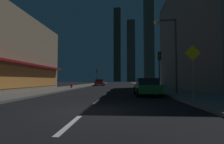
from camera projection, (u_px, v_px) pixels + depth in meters
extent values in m
cube|color=black|center=(115.00, 86.00, 38.74)|extent=(78.00, 136.00, 0.10)
cube|color=#605E59|center=(146.00, 85.00, 38.33)|extent=(4.00, 76.00, 0.15)
cube|color=#605E59|center=(86.00, 85.00, 39.16)|extent=(4.00, 76.00, 0.15)
cube|color=silver|center=(70.00, 124.00, 4.84)|extent=(0.16, 2.20, 0.01)
cube|color=silver|center=(97.00, 101.00, 10.02)|extent=(0.16, 2.20, 0.01)
cube|color=silver|center=(105.00, 94.00, 15.21)|extent=(0.16, 2.20, 0.01)
cube|color=silver|center=(110.00, 91.00, 20.39)|extent=(0.16, 2.20, 0.01)
cube|color=silver|center=(112.00, 88.00, 25.58)|extent=(0.16, 2.20, 0.01)
cube|color=#D88C3F|center=(28.00, 77.00, 18.56)|extent=(0.10, 15.86, 2.20)
cube|color=maroon|center=(31.00, 65.00, 18.60)|extent=(0.90, 16.46, 0.20)
cube|color=slate|center=(219.00, 34.00, 22.28)|extent=(11.00, 20.00, 14.79)
cube|color=#353227|center=(117.00, 45.00, 142.64)|extent=(5.98, 6.95, 62.59)
cube|color=#434032|center=(131.00, 51.00, 127.37)|extent=(6.01, 6.35, 46.97)
cube|color=#4E4A3A|center=(149.00, 35.00, 128.58)|extent=(7.45, 5.42, 71.53)
cube|color=#635E4A|center=(169.00, 54.00, 126.76)|extent=(6.06, 5.50, 41.91)
cube|color=#1E722D|center=(147.00, 88.00, 13.92)|extent=(1.80, 4.20, 0.65)
cube|color=black|center=(147.00, 81.00, 13.75)|extent=(1.64, 2.00, 0.55)
cylinder|color=black|center=(135.00, 90.00, 15.35)|extent=(0.22, 0.68, 0.68)
cylinder|color=black|center=(154.00, 90.00, 15.25)|extent=(0.22, 0.68, 0.68)
cylinder|color=black|center=(138.00, 93.00, 12.56)|extent=(0.22, 0.68, 0.68)
cylinder|color=black|center=(162.00, 93.00, 12.46)|extent=(0.22, 0.68, 0.68)
sphere|color=white|center=(138.00, 87.00, 16.00)|extent=(0.18, 0.18, 0.18)
sphere|color=white|center=(150.00, 87.00, 15.93)|extent=(0.18, 0.18, 0.18)
cube|color=#B21919|center=(100.00, 83.00, 38.41)|extent=(1.80, 4.20, 0.65)
cube|color=black|center=(100.00, 81.00, 38.24)|extent=(1.64, 2.00, 0.55)
cylinder|color=black|center=(97.00, 84.00, 39.84)|extent=(0.22, 0.68, 0.68)
cylinder|color=black|center=(104.00, 84.00, 39.74)|extent=(0.22, 0.68, 0.68)
cylinder|color=black|center=(95.00, 84.00, 37.05)|extent=(0.22, 0.68, 0.68)
cylinder|color=black|center=(103.00, 84.00, 36.95)|extent=(0.22, 0.68, 0.68)
sphere|color=white|center=(99.00, 83.00, 40.49)|extent=(0.18, 0.18, 0.18)
sphere|color=white|center=(103.00, 83.00, 40.42)|extent=(0.18, 0.18, 0.18)
cylinder|color=red|center=(71.00, 86.00, 24.44)|extent=(0.22, 0.22, 0.55)
sphere|color=red|center=(71.00, 84.00, 24.46)|extent=(0.21, 0.21, 0.21)
cylinder|color=red|center=(71.00, 88.00, 24.43)|extent=(0.30, 0.30, 0.06)
cylinder|color=red|center=(70.00, 86.00, 24.45)|extent=(0.10, 0.10, 0.10)
cylinder|color=red|center=(73.00, 86.00, 24.44)|extent=(0.10, 0.10, 0.10)
cylinder|color=#2D2D2D|center=(159.00, 71.00, 17.78)|extent=(0.12, 0.12, 4.20)
cube|color=black|center=(159.00, 56.00, 17.66)|extent=(0.32, 0.24, 0.90)
sphere|color=red|center=(160.00, 53.00, 17.54)|extent=(0.18, 0.18, 0.18)
sphere|color=#F2B20C|center=(160.00, 56.00, 17.53)|extent=(0.18, 0.18, 0.18)
sphere|color=#19D833|center=(160.00, 58.00, 17.52)|extent=(0.18, 0.18, 0.18)
cylinder|color=#2D2D2D|center=(97.00, 77.00, 46.42)|extent=(0.12, 0.12, 4.20)
cube|color=black|center=(97.00, 71.00, 46.29)|extent=(0.32, 0.24, 0.90)
sphere|color=red|center=(97.00, 70.00, 46.18)|extent=(0.18, 0.18, 0.18)
sphere|color=#F2B20C|center=(97.00, 71.00, 46.17)|extent=(0.18, 0.18, 0.18)
sphere|color=#19D833|center=(97.00, 72.00, 46.15)|extent=(0.18, 0.18, 0.18)
cylinder|color=#38383D|center=(176.00, 56.00, 14.43)|extent=(0.16, 0.16, 6.50)
cylinder|color=#38383D|center=(166.00, 20.00, 14.63)|extent=(1.60, 0.12, 0.12)
sphere|color=#FCF7CC|center=(157.00, 22.00, 14.67)|extent=(0.56, 0.56, 0.56)
cylinder|color=slate|center=(193.00, 79.00, 9.57)|extent=(0.08, 0.08, 2.40)
cube|color=yellow|center=(193.00, 53.00, 9.61)|extent=(0.91, 0.03, 0.91)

